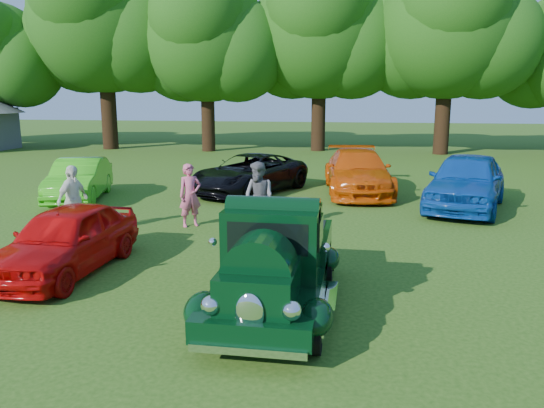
% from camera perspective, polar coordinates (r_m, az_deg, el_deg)
% --- Properties ---
extents(ground, '(120.00, 120.00, 0.00)m').
position_cam_1_polar(ground, '(9.45, -2.62, -9.31)').
color(ground, '#244911').
rests_on(ground, ground).
extents(hero_pickup, '(2.03, 4.35, 1.70)m').
position_cam_1_polar(hero_pickup, '(8.51, 0.34, -6.44)').
color(hero_pickup, black).
rests_on(hero_pickup, ground).
extents(red_convertible, '(1.62, 3.86, 1.30)m').
position_cam_1_polar(red_convertible, '(10.97, -21.32, -3.56)').
color(red_convertible, '#BC0808').
rests_on(red_convertible, ground).
extents(back_car_lime, '(2.48, 4.30, 1.34)m').
position_cam_1_polar(back_car_lime, '(18.45, -20.03, 2.49)').
color(back_car_lime, '#31A516').
rests_on(back_car_lime, ground).
extents(back_car_black, '(4.06, 5.35, 1.35)m').
position_cam_1_polar(back_car_black, '(18.61, -2.45, 3.28)').
color(back_car_black, black).
rests_on(back_car_black, ground).
extents(back_car_orange, '(2.69, 5.41, 1.51)m').
position_cam_1_polar(back_car_orange, '(18.73, 9.19, 3.44)').
color(back_car_orange, '#CA4707').
rests_on(back_car_orange, ground).
extents(back_car_blue, '(3.36, 5.33, 1.69)m').
position_cam_1_polar(back_car_blue, '(16.96, 20.17, 2.33)').
color(back_car_blue, '#0E409C').
rests_on(back_car_blue, ground).
extents(spectator_pink, '(0.72, 0.68, 1.65)m').
position_cam_1_polar(spectator_pink, '(13.92, -8.80, 0.93)').
color(spectator_pink, '#C75272').
rests_on(spectator_pink, ground).
extents(spectator_grey, '(1.08, 1.03, 1.76)m').
position_cam_1_polar(spectator_grey, '(13.20, -1.43, 0.74)').
color(spectator_grey, slate).
rests_on(spectator_grey, ground).
extents(spectator_white, '(0.60, 1.07, 1.72)m').
position_cam_1_polar(spectator_white, '(13.80, -20.63, 0.37)').
color(spectator_white, silver).
rests_on(spectator_white, ground).
extents(tree_line, '(62.36, 10.36, 12.28)m').
position_cam_1_polar(tree_line, '(32.71, 10.09, 17.97)').
color(tree_line, black).
rests_on(tree_line, ground).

